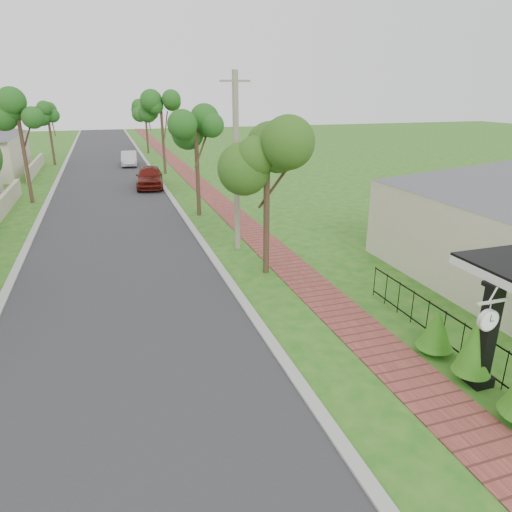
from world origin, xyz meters
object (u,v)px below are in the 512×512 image
porch_post (486,341)px  station_clock (488,319)px  parked_car_white (129,159)px  utility_pole (236,163)px  parked_car_red (150,177)px  near_tree (267,159)px

porch_post → station_clock: bearing=-141.1°
parked_car_white → utility_pole: size_ratio=0.54×
porch_post → parked_car_red: 25.97m
station_clock → parked_car_white: bearing=97.8°
near_tree → station_clock: near_tree is taller
parked_car_white → utility_pole: 25.66m
porch_post → utility_pole: utility_pole is taller
near_tree → utility_pole: 3.06m
porch_post → utility_pole: bearing=103.3°
parked_car_white → station_clock: size_ratio=4.82×
parked_car_white → utility_pole: bearing=-79.1°
porch_post → near_tree: size_ratio=0.48×
near_tree → parked_car_red: bearing=98.0°
porch_post → utility_pole: (-2.60, 11.00, 2.49)m
porch_post → station_clock: (-0.50, -0.40, 0.83)m
parked_car_red → station_clock: station_clock is taller
parked_car_white → station_clock: 37.08m
parked_car_red → station_clock: 26.30m
utility_pole → parked_car_white: bearing=96.7°
parked_car_white → porch_post: bearing=-77.0°
parked_car_white → station_clock: station_clock is taller
parked_car_red → parked_car_white: (-0.75, 10.79, -0.12)m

